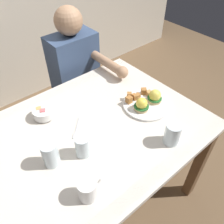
{
  "coord_description": "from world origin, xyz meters",
  "views": [
    {
      "loc": [
        -0.45,
        -0.7,
        1.64
      ],
      "look_at": [
        0.14,
        0.0,
        0.78
      ],
      "focal_mm": 37.11,
      "sensor_mm": 36.0,
      "label": 1
    }
  ],
  "objects_px": {
    "eggs_benedict_plate": "(146,102)",
    "water_glass_extra": "(51,155)",
    "water_glass_far": "(172,135)",
    "dining_table": "(92,143)",
    "coffee_mug": "(88,189)",
    "fruit_bowl": "(44,113)",
    "water_glass_near": "(83,147)",
    "diner_person": "(77,74)",
    "fork": "(77,129)"
  },
  "relations": [
    {
      "from": "eggs_benedict_plate",
      "to": "water_glass_extra",
      "type": "bearing_deg",
      "value": 179.7
    },
    {
      "from": "water_glass_far",
      "to": "dining_table",
      "type": "bearing_deg",
      "value": 128.32
    },
    {
      "from": "water_glass_far",
      "to": "water_glass_extra",
      "type": "bearing_deg",
      "value": 152.11
    },
    {
      "from": "water_glass_extra",
      "to": "coffee_mug",
      "type": "bearing_deg",
      "value": -82.14
    },
    {
      "from": "fruit_bowl",
      "to": "water_glass_near",
      "type": "relative_size",
      "value": 1.08
    },
    {
      "from": "fruit_bowl",
      "to": "diner_person",
      "type": "relative_size",
      "value": 0.11
    },
    {
      "from": "eggs_benedict_plate",
      "to": "dining_table",
      "type": "bearing_deg",
      "value": 171.45
    },
    {
      "from": "dining_table",
      "to": "fruit_bowl",
      "type": "bearing_deg",
      "value": 119.35
    },
    {
      "from": "fork",
      "to": "coffee_mug",
      "type": "bearing_deg",
      "value": -116.66
    },
    {
      "from": "fork",
      "to": "dining_table",
      "type": "bearing_deg",
      "value": -41.22
    },
    {
      "from": "eggs_benedict_plate",
      "to": "water_glass_far",
      "type": "bearing_deg",
      "value": -111.48
    },
    {
      "from": "coffee_mug",
      "to": "water_glass_near",
      "type": "height_order",
      "value": "water_glass_near"
    },
    {
      "from": "dining_table",
      "to": "coffee_mug",
      "type": "distance_m",
      "value": 0.4
    },
    {
      "from": "coffee_mug",
      "to": "water_glass_far",
      "type": "bearing_deg",
      "value": -4.16
    },
    {
      "from": "eggs_benedict_plate",
      "to": "water_glass_extra",
      "type": "distance_m",
      "value": 0.62
    },
    {
      "from": "coffee_mug",
      "to": "water_glass_extra",
      "type": "bearing_deg",
      "value": 97.86
    },
    {
      "from": "water_glass_near",
      "to": "water_glass_far",
      "type": "distance_m",
      "value": 0.43
    },
    {
      "from": "fruit_bowl",
      "to": "fork",
      "type": "distance_m",
      "value": 0.22
    },
    {
      "from": "diner_person",
      "to": "fork",
      "type": "bearing_deg",
      "value": -123.52
    },
    {
      "from": "fork",
      "to": "water_glass_far",
      "type": "xyz_separation_m",
      "value": [
        0.31,
        -0.37,
        0.05
      ]
    },
    {
      "from": "fruit_bowl",
      "to": "dining_table",
      "type": "bearing_deg",
      "value": -60.65
    },
    {
      "from": "eggs_benedict_plate",
      "to": "water_glass_extra",
      "type": "xyz_separation_m",
      "value": [
        -0.62,
        0.0,
        0.03
      ]
    },
    {
      "from": "coffee_mug",
      "to": "water_glass_extra",
      "type": "relative_size",
      "value": 0.89
    },
    {
      "from": "eggs_benedict_plate",
      "to": "water_glass_far",
      "type": "height_order",
      "value": "water_glass_far"
    },
    {
      "from": "water_glass_near",
      "to": "water_glass_extra",
      "type": "height_order",
      "value": "water_glass_extra"
    },
    {
      "from": "water_glass_far",
      "to": "fruit_bowl",
      "type": "bearing_deg",
      "value": 124.66
    },
    {
      "from": "eggs_benedict_plate",
      "to": "fork",
      "type": "xyz_separation_m",
      "value": [
        -0.41,
        0.1,
        -0.02
      ]
    },
    {
      "from": "eggs_benedict_plate",
      "to": "diner_person",
      "type": "distance_m",
      "value": 0.67
    },
    {
      "from": "coffee_mug",
      "to": "water_glass_far",
      "type": "height_order",
      "value": "water_glass_far"
    },
    {
      "from": "eggs_benedict_plate",
      "to": "water_glass_near",
      "type": "relative_size",
      "value": 2.44
    },
    {
      "from": "dining_table",
      "to": "water_glass_near",
      "type": "relative_size",
      "value": 10.85
    },
    {
      "from": "fruit_bowl",
      "to": "water_glass_far",
      "type": "distance_m",
      "value": 0.69
    },
    {
      "from": "coffee_mug",
      "to": "diner_person",
      "type": "distance_m",
      "value": 1.04
    },
    {
      "from": "dining_table",
      "to": "water_glass_near",
      "type": "height_order",
      "value": "water_glass_near"
    },
    {
      "from": "water_glass_extra",
      "to": "fork",
      "type": "bearing_deg",
      "value": 26.44
    },
    {
      "from": "coffee_mug",
      "to": "diner_person",
      "type": "relative_size",
      "value": 0.1
    },
    {
      "from": "water_glass_extra",
      "to": "eggs_benedict_plate",
      "type": "bearing_deg",
      "value": -0.3
    },
    {
      "from": "fork",
      "to": "fruit_bowl",
      "type": "bearing_deg",
      "value": 112.68
    },
    {
      "from": "coffee_mug",
      "to": "fruit_bowl",
      "type": "bearing_deg",
      "value": 80.83
    },
    {
      "from": "dining_table",
      "to": "coffee_mug",
      "type": "height_order",
      "value": "coffee_mug"
    },
    {
      "from": "water_glass_far",
      "to": "diner_person",
      "type": "distance_m",
      "value": 0.93
    },
    {
      "from": "fork",
      "to": "diner_person",
      "type": "xyz_separation_m",
      "value": [
        0.37,
        0.55,
        -0.09
      ]
    },
    {
      "from": "dining_table",
      "to": "fruit_bowl",
      "type": "relative_size",
      "value": 10.0
    },
    {
      "from": "fruit_bowl",
      "to": "diner_person",
      "type": "xyz_separation_m",
      "value": [
        0.45,
        0.35,
        -0.12
      ]
    },
    {
      "from": "dining_table",
      "to": "water_glass_far",
      "type": "xyz_separation_m",
      "value": [
        0.25,
        -0.32,
        0.16
      ]
    },
    {
      "from": "fork",
      "to": "diner_person",
      "type": "height_order",
      "value": "diner_person"
    },
    {
      "from": "dining_table",
      "to": "eggs_benedict_plate",
      "type": "bearing_deg",
      "value": -8.55
    },
    {
      "from": "eggs_benedict_plate",
      "to": "diner_person",
      "type": "bearing_deg",
      "value": 94.33
    },
    {
      "from": "coffee_mug",
      "to": "fork",
      "type": "xyz_separation_m",
      "value": [
        0.17,
        0.34,
        -0.05
      ]
    },
    {
      "from": "fruit_bowl",
      "to": "water_glass_extra",
      "type": "distance_m",
      "value": 0.32
    }
  ]
}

